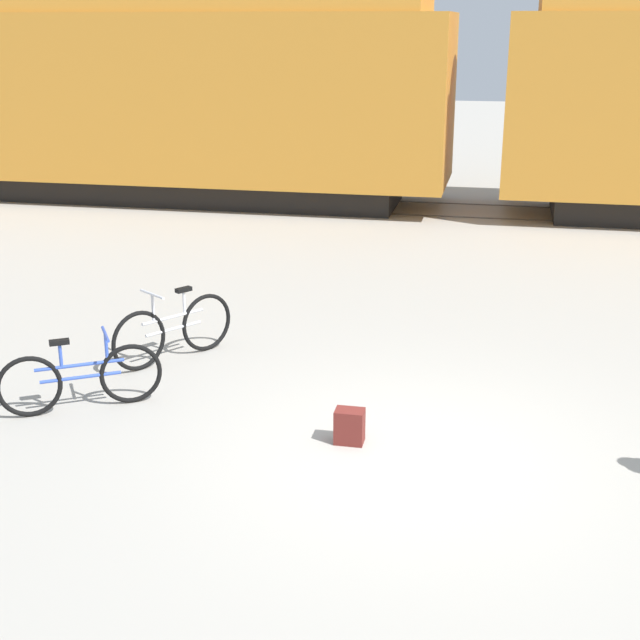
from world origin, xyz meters
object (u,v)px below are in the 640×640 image
bicycle_blue (81,378)px  backpack (349,426)px  bicycle_silver (174,330)px  freight_train (480,72)px

bicycle_blue → backpack: 2.88m
bicycle_silver → backpack: 3.02m
freight_train → bicycle_silver: freight_train is taller
bicycle_blue → bicycle_silver: bearing=74.9°
freight_train → backpack: (-0.64, -11.48, -2.72)m
freight_train → bicycle_blue: (-3.51, -11.29, -2.54)m
freight_train → backpack: freight_train is taller
backpack → freight_train: bearing=86.8°
freight_train → bicycle_silver: bearing=-107.6°
backpack → bicycle_blue: bearing=176.2°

